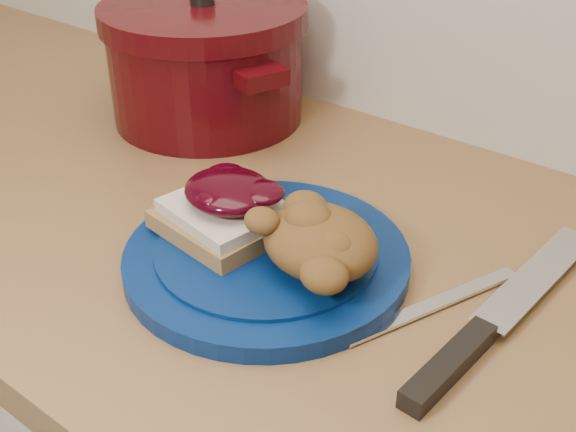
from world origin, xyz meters
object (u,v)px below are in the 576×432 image
Objects in this scene: plate at (267,258)px; chef_knife at (476,338)px; dutch_oven at (206,62)px; pepper_grinder at (188,62)px; butter_knife at (434,304)px.

plate is 0.88× the size of chef_knife.
pepper_grinder is (-0.03, -0.00, -0.01)m from dutch_oven.
chef_knife is 0.91× the size of dutch_oven.
chef_knife is 0.53m from dutch_oven.
plate is 1.98× the size of pepper_grinder.
butter_knife is 0.56× the size of dutch_oven.
butter_knife is 1.38× the size of pepper_grinder.
plate is 0.39m from pepper_grinder.
chef_knife is 0.06m from butter_knife.
butter_knife is 0.47m from dutch_oven.
chef_knife is 2.24× the size of pepper_grinder.
butter_knife is at bearing 68.64° from chef_knife.
butter_knife is at bearing -22.08° from dutch_oven.
dutch_oven reaches higher than butter_knife.
chef_knife is 1.62× the size of butter_knife.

